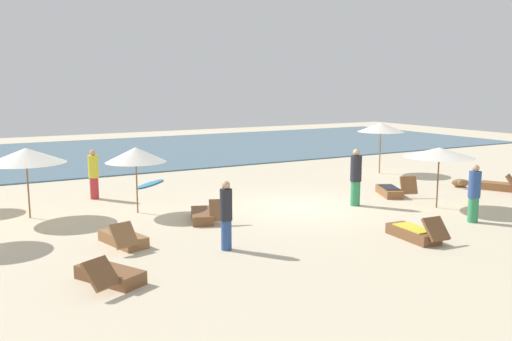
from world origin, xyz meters
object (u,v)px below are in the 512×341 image
Objects in this scene: lounger_2 at (503,186)px; lounger_5 at (391,191)px; lounger_4 at (123,239)px; lounger_6 at (415,233)px; lounger_3 at (109,275)px; person_1 at (474,193)px; person_4 at (94,174)px; umbrella_5 at (26,156)px; lounger_1 at (204,215)px; dog at (460,183)px; umbrella_2 at (381,127)px; person_0 at (226,215)px; umbrella_3 at (136,155)px; umbrella_1 at (439,152)px; person_2 at (356,177)px; surfboard at (150,184)px.

lounger_2 is 4.54m from lounger_5.
lounger_4 is 1.02× the size of lounger_6.
lounger_3 is 10.51m from person_1.
umbrella_5 is at bearing -141.89° from person_4.
umbrella_5 is 1.29× the size of lounger_4.
lounger_1 is 5.22m from person_4.
lounger_3 is 2.48× the size of dog.
umbrella_2 reaches higher than person_0.
umbrella_3 reaches higher than person_0.
person_1 is at bearing -98.85° from lounger_5.
person_2 is at bearing 143.44° from umbrella_1.
lounger_1 is 7.39m from lounger_5.
person_1 is (7.43, -1.15, -0.01)m from person_0.
lounger_5 is 1.01× the size of person_1.
umbrella_2 reaches higher than person_2.
umbrella_1 is 4.75m from lounger_2.
lounger_3 is 0.94× the size of person_2.
lounger_4 is (1.66, -4.14, -1.72)m from umbrella_5.
lounger_6 is (7.69, -0.80, 0.01)m from lounger_3.
dog is at bearing -2.89° from lounger_5.
person_2 reaches higher than person_0.
person_4 is 2.43× the size of dog.
lounger_2 is (16.11, -4.30, -1.72)m from umbrella_5.
umbrella_2 reaches higher than lounger_4.
lounger_2 is 12.47m from person_0.
lounger_4 reaches higher than dog.
umbrella_2 is 1.11× the size of umbrella_3.
umbrella_2 is 11.34m from lounger_1.
person_4 is at bearing 100.42° from person_0.
lounger_6 is at bearing -25.65° from lounger_4.
person_0 is at bearing -166.81° from dog.
lounger_3 reaches higher than dog.
person_1 is 0.92× the size of surfboard.
dog is at bearing -11.33° from umbrella_5.
person_0 is at bearing -148.35° from umbrella_2.
lounger_2 is 6.59m from person_2.
umbrella_3 is 8.52m from lounger_6.
lounger_2 is 1.03× the size of person_1.
surfboard is at bearing 82.71° from person_0.
person_4 reaches higher than lounger_4.
lounger_4 reaches higher than lounger_6.
umbrella_5 is at bearing 138.68° from lounger_6.
lounger_6 is 4.96m from person_0.
lounger_3 is at bearing -111.91° from lounger_4.
dog is at bearing -9.80° from umbrella_3.
umbrella_5 is 1.29× the size of lounger_3.
lounger_4 is 2.72m from person_0.
person_1 is (6.76, -4.00, 0.68)m from lounger_1.
person_0 is at bearing -79.58° from person_4.
lounger_4 is 8.01m from person_2.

